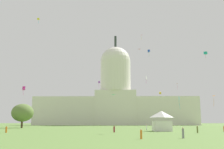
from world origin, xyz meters
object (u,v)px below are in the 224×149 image
at_px(kite_blue_high, 149,51).
at_px(kite_magenta_low, 24,88).
at_px(event_tent, 162,121).
at_px(person_orange_near_tree_east, 141,134).
at_px(person_grey_mid_right, 183,133).
at_px(kite_yellow_high, 38,19).
at_px(kite_gold_low, 160,93).
at_px(kite_white_mid, 146,78).
at_px(person_orange_edge_west, 6,130).
at_px(person_white_back_left, 147,128).
at_px(kite_pink_high, 139,50).
at_px(kite_orange_low, 214,98).
at_px(kite_turquoise_mid, 205,53).
at_px(person_olive_near_tree_west, 197,130).
at_px(kite_red_high, 142,36).
at_px(person_orange_front_left, 224,129).
at_px(kite_violet_mid, 99,83).
at_px(kite_cyan_low, 179,100).
at_px(kite_green_low, 113,96).
at_px(person_maroon_mid_left, 114,129).
at_px(kite_pink_mid, 178,84).
at_px(tree_west_near, 23,113).
at_px(capitol_building, 116,99).

distance_m(kite_blue_high, kite_magenta_low, 88.42).
height_order(event_tent, person_orange_near_tree_east, event_tent).
distance_m(person_grey_mid_right, kite_yellow_high, 76.57).
height_order(kite_gold_low, kite_white_mid, kite_white_mid).
distance_m(person_orange_edge_west, person_orange_near_tree_east, 38.32).
bearing_deg(kite_white_mid, person_white_back_left, -113.56).
bearing_deg(person_orange_near_tree_east, kite_pink_high, 173.31).
bearing_deg(kite_orange_low, kite_turquoise_mid, 116.61).
xyz_separation_m(person_olive_near_tree_west, kite_red_high, (-2.82, 104.80, 58.14)).
bearing_deg(event_tent, kite_magenta_low, 159.39).
xyz_separation_m(person_white_back_left, person_orange_front_left, (19.61, -9.47, -0.09)).
bearing_deg(person_grey_mid_right, kite_violet_mid, 11.82).
bearing_deg(person_grey_mid_right, person_orange_edge_west, 59.32).
bearing_deg(kite_blue_high, kite_red_high, 80.28).
height_order(kite_red_high, kite_magenta_low, kite_red_high).
bearing_deg(kite_pink_high, kite_cyan_low, 112.89).
xyz_separation_m(kite_pink_high, kite_blue_high, (7.12, 16.86, 3.96)).
relative_size(kite_yellow_high, kite_violet_mid, 0.63).
height_order(person_grey_mid_right, kite_green_low, kite_green_low).
height_order(person_orange_near_tree_east, kite_turquoise_mid, kite_turquoise_mid).
bearing_deg(person_maroon_mid_left, kite_blue_high, -91.46).
xyz_separation_m(kite_blue_high, kite_pink_mid, (16.47, -1.65, -20.78)).
bearing_deg(tree_west_near, capitol_building, 65.20).
bearing_deg(kite_blue_high, kite_turquoise_mid, -96.51).
bearing_deg(kite_violet_mid, kite_magenta_low, 65.08).
height_order(event_tent, kite_yellow_high, kite_yellow_high).
relative_size(kite_white_mid, kite_magenta_low, 1.03).
relative_size(kite_orange_low, kite_violet_mid, 0.95).
bearing_deg(kite_turquoise_mid, kite_yellow_high, 158.15).
distance_m(tree_west_near, person_maroon_mid_left, 61.30).
distance_m(kite_pink_high, kite_turquoise_mid, 45.16).
xyz_separation_m(kite_turquoise_mid, kite_violet_mid, (-43.84, 23.98, -8.28)).
bearing_deg(kite_yellow_high, person_orange_front_left, 175.93).
relative_size(kite_violet_mid, kite_pink_mid, 1.04).
bearing_deg(person_orange_near_tree_east, kite_turquoise_mid, 150.78).
bearing_deg(person_orange_front_left, person_maroon_mid_left, -84.32).
height_order(person_maroon_mid_left, kite_violet_mid, kite_violet_mid).
distance_m(kite_cyan_low, kite_violet_mid, 45.62).
distance_m(person_orange_edge_west, kite_pink_high, 93.21).
bearing_deg(person_orange_near_tree_east, kite_gold_low, 167.13).
distance_m(kite_gold_low, kite_turquoise_mid, 37.25).
xyz_separation_m(kite_green_low, kite_magenta_low, (-30.98, -29.12, -0.14)).
xyz_separation_m(kite_orange_low, kite_cyan_low, (-11.32, 2.39, -0.48)).
distance_m(capitol_building, kite_pink_high, 64.63).
distance_m(person_olive_near_tree_west, kite_orange_low, 32.91).
xyz_separation_m(capitol_building, kite_red_high, (17.68, -29.87, 39.38)).
height_order(kite_orange_low, kite_yellow_high, kite_yellow_high).
bearing_deg(kite_orange_low, person_olive_near_tree_west, -81.25).
bearing_deg(tree_west_near, kite_orange_low, -16.32).
relative_size(person_white_back_left, kite_gold_low, 1.41).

